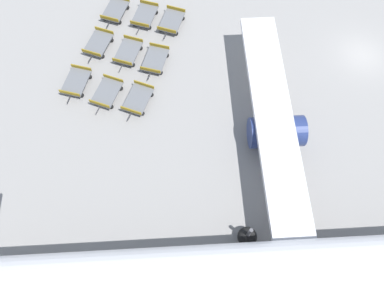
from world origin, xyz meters
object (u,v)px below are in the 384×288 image
(baggage_dolly_row_mid_b_col_a, at_px, (172,21))
(baggage_dolly_row_mid_b_col_c, at_px, (138,99))
(baggage_dolly_row_near_col_b, at_px, (99,44))
(baggage_dolly_row_mid_a_col_b, at_px, (128,52))
(baggage_dolly_row_near_col_a, at_px, (115,10))
(baggage_dolly_row_mid_a_col_c, at_px, (107,93))
(baggage_dolly_row_mid_b_col_b, at_px, (155,60))
(airplane, at_px, (321,271))
(baggage_dolly_row_mid_a_col_a, at_px, (145,16))
(baggage_dolly_row_near_col_c, at_px, (76,82))

(baggage_dolly_row_mid_b_col_a, height_order, baggage_dolly_row_mid_b_col_c, same)
(baggage_dolly_row_near_col_b, distance_m, baggage_dolly_row_mid_a_col_b, 2.77)
(baggage_dolly_row_near_col_a, relative_size, baggage_dolly_row_mid_a_col_c, 1.00)
(baggage_dolly_row_near_col_a, distance_m, baggage_dolly_row_mid_b_col_b, 6.69)
(baggage_dolly_row_mid_a_col_b, bearing_deg, airplane, 40.65)
(baggage_dolly_row_near_col_b, height_order, baggage_dolly_row_mid_b_col_b, same)
(airplane, bearing_deg, baggage_dolly_row_mid_a_col_c, -129.19)
(baggage_dolly_row_mid_b_col_a, xyz_separation_m, baggage_dolly_row_mid_b_col_c, (8.26, -1.72, 0.00))
(baggage_dolly_row_near_col_b, height_order, baggage_dolly_row_mid_a_col_a, same)
(baggage_dolly_row_mid_a_col_a, height_order, baggage_dolly_row_mid_a_col_c, same)
(baggage_dolly_row_near_col_a, xyz_separation_m, baggage_dolly_row_mid_a_col_b, (4.52, 1.91, 0.00))
(baggage_dolly_row_near_col_c, xyz_separation_m, baggage_dolly_row_mid_a_col_a, (-7.55, 4.50, 0.00))
(baggage_dolly_row_mid_a_col_b, distance_m, baggage_dolly_row_mid_b_col_c, 4.82)
(airplane, height_order, baggage_dolly_row_near_col_c, airplane)
(baggage_dolly_row_mid_a_col_a, distance_m, baggage_dolly_row_mid_a_col_c, 8.53)
(baggage_dolly_row_near_col_c, distance_m, baggage_dolly_row_mid_b_col_c, 5.36)
(baggage_dolly_row_mid_a_col_b, relative_size, baggage_dolly_row_mid_b_col_a, 1.00)
(baggage_dolly_row_mid_b_col_b, bearing_deg, baggage_dolly_row_near_col_a, -140.03)
(baggage_dolly_row_mid_a_col_a, height_order, baggage_dolly_row_mid_b_col_c, same)
(baggage_dolly_row_near_col_a, bearing_deg, baggage_dolly_row_mid_a_col_a, 82.17)
(baggage_dolly_row_mid_b_col_a, bearing_deg, baggage_dolly_row_near_col_c, -44.43)
(baggage_dolly_row_near_col_b, distance_m, baggage_dolly_row_mid_a_col_c, 5.12)
(baggage_dolly_row_mid_a_col_b, distance_m, baggage_dolly_row_mid_b_col_b, 2.46)
(baggage_dolly_row_mid_a_col_a, relative_size, baggage_dolly_row_mid_a_col_b, 1.00)
(baggage_dolly_row_mid_b_col_c, bearing_deg, baggage_dolly_row_near_col_b, -141.02)
(baggage_dolly_row_mid_a_col_c, xyz_separation_m, baggage_dolly_row_mid_b_col_b, (-3.58, 3.40, 0.00))
(baggage_dolly_row_near_col_a, distance_m, baggage_dolly_row_near_col_c, 8.12)
(baggage_dolly_row_near_col_a, distance_m, baggage_dolly_row_mid_a_col_b, 4.91)
(baggage_dolly_row_near_col_a, relative_size, baggage_dolly_row_mid_a_col_b, 1.00)
(baggage_dolly_row_near_col_b, xyz_separation_m, baggage_dolly_row_near_col_c, (4.06, -1.01, 0.00))
(airplane, bearing_deg, baggage_dolly_row_mid_a_col_a, -146.99)
(airplane, height_order, baggage_dolly_row_mid_b_col_a, airplane)
(airplane, bearing_deg, baggage_dolly_row_near_col_c, -126.42)
(baggage_dolly_row_near_col_b, bearing_deg, baggage_dolly_row_mid_b_col_b, 76.01)
(baggage_dolly_row_mid_a_col_a, distance_m, baggage_dolly_row_mid_b_col_b, 5.01)
(baggage_dolly_row_near_col_a, height_order, baggage_dolly_row_near_col_c, same)
(baggage_dolly_row_near_col_c, height_order, baggage_dolly_row_mid_b_col_b, same)
(baggage_dolly_row_mid_b_col_c, bearing_deg, baggage_dolly_row_mid_b_col_b, 167.96)
(airplane, distance_m, baggage_dolly_row_near_col_b, 24.53)
(airplane, relative_size, baggage_dolly_row_near_col_a, 13.10)
(baggage_dolly_row_near_col_c, distance_m, baggage_dolly_row_mid_a_col_c, 2.79)
(baggage_dolly_row_near_col_a, relative_size, baggage_dolly_row_mid_a_col_a, 1.00)
(baggage_dolly_row_mid_b_col_a, bearing_deg, baggage_dolly_row_near_col_a, -99.05)
(baggage_dolly_row_near_col_a, bearing_deg, baggage_dolly_row_mid_b_col_c, 20.81)
(baggage_dolly_row_mid_a_col_a, bearing_deg, baggage_dolly_row_mid_b_col_b, 18.37)
(baggage_dolly_row_near_col_c, relative_size, baggage_dolly_row_mid_a_col_a, 1.00)
(airplane, relative_size, baggage_dolly_row_mid_b_col_b, 13.15)
(baggage_dolly_row_mid_a_col_b, relative_size, baggage_dolly_row_mid_b_col_c, 1.00)
(baggage_dolly_row_mid_a_col_a, relative_size, baggage_dolly_row_mid_a_col_c, 1.00)
(baggage_dolly_row_near_col_b, xyz_separation_m, baggage_dolly_row_mid_b_col_c, (5.22, 4.23, 0.00))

